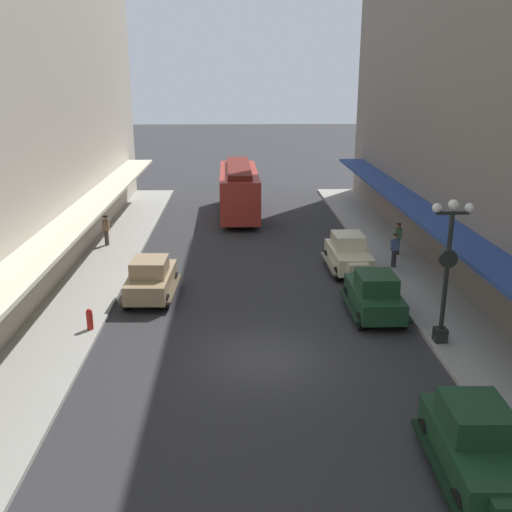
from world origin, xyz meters
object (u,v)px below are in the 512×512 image
(parked_car_2, at_px, (151,277))
(pedestrian_2, at_px, (106,230))
(parked_car_0, at_px, (476,443))
(parked_car_3, at_px, (348,253))
(pedestrian_3, at_px, (394,250))
(streetcar, at_px, (239,188))
(parked_car_1, at_px, (374,293))
(lamp_post_with_clock, at_px, (447,266))
(pedestrian_1, at_px, (398,238))
(fire_hydrant, at_px, (90,319))

(parked_car_2, xyz_separation_m, pedestrian_2, (-3.56, 7.88, 0.07))
(parked_car_0, xyz_separation_m, parked_car_2, (-9.30, 12.15, 0.00))
(parked_car_3, xyz_separation_m, pedestrian_2, (-12.73, 4.53, 0.07))
(parked_car_0, distance_m, pedestrian_3, 15.75)
(pedestrian_2, bearing_deg, streetcar, 45.54)
(streetcar, xyz_separation_m, pedestrian_2, (-7.46, -7.60, -0.89))
(parked_car_0, distance_m, pedestrian_2, 23.80)
(streetcar, distance_m, pedestrian_3, 14.24)
(parked_car_0, height_order, pedestrian_3, parked_car_0)
(parked_car_0, relative_size, streetcar, 0.45)
(parked_car_1, height_order, pedestrian_2, parked_car_1)
(lamp_post_with_clock, bearing_deg, streetcar, 108.91)
(parked_car_3, bearing_deg, parked_car_1, -90.20)
(parked_car_0, height_order, pedestrian_2, parked_car_0)
(streetcar, height_order, pedestrian_1, streetcar)
(parked_car_1, distance_m, streetcar, 18.52)
(parked_car_0, bearing_deg, parked_car_1, 90.86)
(fire_hydrant, distance_m, pedestrian_1, 16.76)
(pedestrian_2, bearing_deg, fire_hydrant, -81.38)
(pedestrian_3, bearing_deg, streetcar, 122.19)
(lamp_post_with_clock, height_order, fire_hydrant, lamp_post_with_clock)
(parked_car_1, relative_size, parked_car_3, 0.99)
(parked_car_3, relative_size, fire_hydrant, 5.23)
(pedestrian_2, distance_m, pedestrian_3, 15.67)
(parked_car_2, height_order, parked_car_3, same)
(parked_car_3, bearing_deg, parked_car_2, -159.93)
(parked_car_1, bearing_deg, fire_hydrant, -173.39)
(parked_car_3, distance_m, streetcar, 13.26)
(parked_car_3, relative_size, pedestrian_1, 2.57)
(parked_car_3, relative_size, pedestrian_2, 2.57)
(lamp_post_with_clock, bearing_deg, pedestrian_1, 83.02)
(parked_car_3, bearing_deg, pedestrian_3, 2.49)
(fire_hydrant, xyz_separation_m, pedestrian_3, (13.30, 6.98, 0.45))
(parked_car_1, distance_m, fire_hydrant, 11.06)
(pedestrian_3, bearing_deg, fire_hydrant, -152.30)
(pedestrian_1, xyz_separation_m, pedestrian_3, (-0.75, -2.15, 0.00))
(parked_car_0, bearing_deg, pedestrian_1, 80.67)
(pedestrian_1, bearing_deg, parked_car_1, -111.32)
(parked_car_0, relative_size, lamp_post_with_clock, 0.83)
(lamp_post_with_clock, distance_m, pedestrian_3, 8.72)
(parked_car_2, bearing_deg, parked_car_3, 20.07)
(fire_hydrant, bearing_deg, parked_car_2, 62.62)
(streetcar, relative_size, fire_hydrant, 11.75)
(pedestrian_1, bearing_deg, parked_car_0, -99.33)
(parked_car_3, distance_m, pedestrian_1, 3.78)
(parked_car_3, xyz_separation_m, fire_hydrant, (-11.00, -6.88, -0.38))
(parked_car_1, distance_m, pedestrian_1, 8.43)
(streetcar, relative_size, pedestrian_2, 5.77)
(pedestrian_1, height_order, pedestrian_2, same)
(parked_car_3, height_order, fire_hydrant, parked_car_3)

